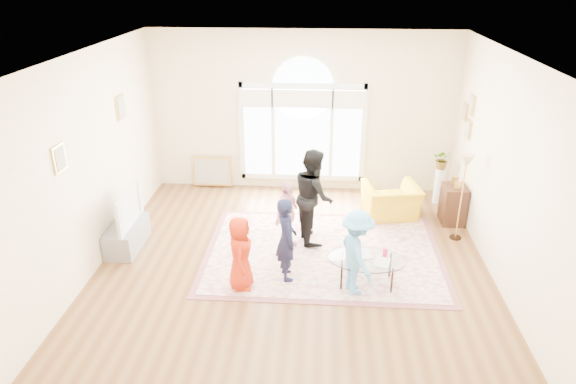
# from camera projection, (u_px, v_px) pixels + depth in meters

# --- Properties ---
(ground) EXTENTS (6.00, 6.00, 0.00)m
(ground) POSITION_uv_depth(u_px,v_px,m) (293.00, 263.00, 8.05)
(ground) COLOR brown
(ground) RESTS_ON ground
(room_shell) EXTENTS (6.00, 6.00, 6.00)m
(room_shell) POSITION_uv_depth(u_px,v_px,m) (303.00, 117.00, 9.99)
(room_shell) COLOR beige
(room_shell) RESTS_ON ground
(area_rug) EXTENTS (3.60, 2.60, 0.02)m
(area_rug) POSITION_uv_depth(u_px,v_px,m) (323.00, 252.00, 8.32)
(area_rug) COLOR beige
(area_rug) RESTS_ON ground
(rug_border) EXTENTS (3.80, 2.80, 0.01)m
(rug_border) POSITION_uv_depth(u_px,v_px,m) (323.00, 253.00, 8.32)
(rug_border) COLOR #874D4F
(rug_border) RESTS_ON ground
(tv_console) EXTENTS (0.45, 1.00, 0.42)m
(tv_console) POSITION_uv_depth(u_px,v_px,m) (127.00, 236.00, 8.41)
(tv_console) COLOR gray
(tv_console) RESTS_ON ground
(television) EXTENTS (0.17, 1.04, 0.60)m
(television) POSITION_uv_depth(u_px,v_px,m) (124.00, 208.00, 8.21)
(television) COLOR black
(television) RESTS_ON tv_console
(coffee_table) EXTENTS (1.15, 0.77, 0.54)m
(coffee_table) POSITION_uv_depth(u_px,v_px,m) (367.00, 260.00, 7.37)
(coffee_table) COLOR silver
(coffee_table) RESTS_ON ground
(armchair) EXTENTS (1.10, 1.00, 0.63)m
(armchair) POSITION_uv_depth(u_px,v_px,m) (391.00, 201.00, 9.40)
(armchair) COLOR gold
(armchair) RESTS_ON ground
(side_cabinet) EXTENTS (0.40, 0.50, 0.70)m
(side_cabinet) POSITION_uv_depth(u_px,v_px,m) (453.00, 204.00, 9.19)
(side_cabinet) COLOR black
(side_cabinet) RESTS_ON ground
(floor_lamp) EXTENTS (0.29, 0.29, 1.51)m
(floor_lamp) POSITION_uv_depth(u_px,v_px,m) (466.00, 168.00, 8.26)
(floor_lamp) COLOR black
(floor_lamp) RESTS_ON ground
(plant_pedestal) EXTENTS (0.20, 0.20, 0.70)m
(plant_pedestal) POSITION_uv_depth(u_px,v_px,m) (439.00, 186.00, 9.96)
(plant_pedestal) COLOR white
(plant_pedestal) RESTS_ON ground
(potted_plant) EXTENTS (0.42, 0.39, 0.39)m
(potted_plant) POSITION_uv_depth(u_px,v_px,m) (443.00, 159.00, 9.74)
(potted_plant) COLOR #33722D
(potted_plant) RESTS_ON plant_pedestal
(leaning_picture) EXTENTS (0.80, 0.14, 0.62)m
(leaning_picture) POSITION_uv_depth(u_px,v_px,m) (213.00, 186.00, 10.81)
(leaning_picture) COLOR tan
(leaning_picture) RESTS_ON ground
(child_red) EXTENTS (0.39, 0.56, 1.11)m
(child_red) POSITION_uv_depth(u_px,v_px,m) (240.00, 253.00, 7.21)
(child_red) COLOR red
(child_red) RESTS_ON area_rug
(child_navy) EXTENTS (0.42, 0.53, 1.27)m
(child_navy) POSITION_uv_depth(u_px,v_px,m) (287.00, 239.00, 7.41)
(child_navy) COLOR #151732
(child_navy) RESTS_ON area_rug
(child_black) EXTENTS (0.77, 0.89, 1.59)m
(child_black) POSITION_uv_depth(u_px,v_px,m) (313.00, 196.00, 8.40)
(child_black) COLOR black
(child_black) RESTS_ON area_rug
(child_pink) EXTENTS (0.53, 0.74, 1.16)m
(child_pink) POSITION_uv_depth(u_px,v_px,m) (287.00, 215.00, 8.23)
(child_pink) COLOR #F7ADB9
(child_pink) RESTS_ON area_rug
(child_blue) EXTENTS (0.71, 0.92, 1.26)m
(child_blue) POSITION_uv_depth(u_px,v_px,m) (357.00, 253.00, 7.08)
(child_blue) COLOR #5BB2F2
(child_blue) RESTS_ON area_rug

